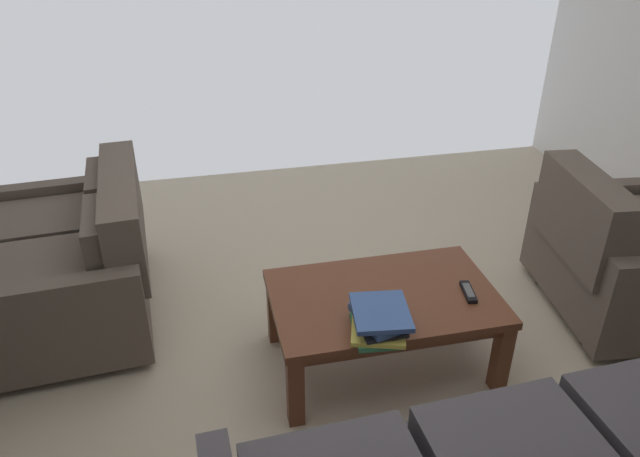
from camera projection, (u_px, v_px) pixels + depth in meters
ground_plane at (342, 366)px, 2.96m from camera, size 4.92×4.83×0.01m
loveseat_near at (68, 262)px, 3.16m from camera, size 0.98×1.24×0.79m
coffee_table at (384, 306)px, 2.81m from camera, size 1.04×0.66×0.41m
armchair_side at (623, 255)px, 3.19m from camera, size 0.89×1.00×0.82m
book_stack at (379, 320)px, 2.52m from camera, size 0.29×0.32×0.12m
tv_remote at (468, 292)px, 2.78m from camera, size 0.07×0.17×0.02m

